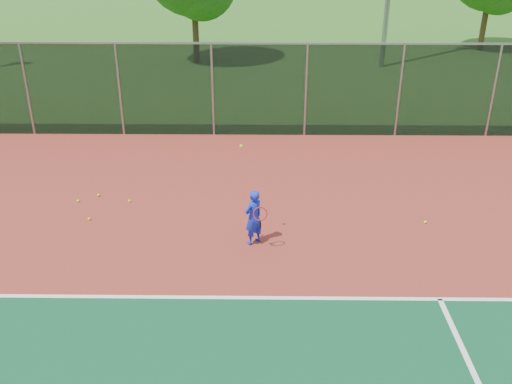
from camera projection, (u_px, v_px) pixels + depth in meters
court_apron at (341, 334)px, 9.94m from camera, size 30.00×20.00×0.02m
fence_back at (306, 89)px, 18.26m from camera, size 30.00×0.06×3.03m
tennis_player at (253, 217)px, 12.41m from camera, size 0.59×0.68×2.30m
practice_ball_0 at (78, 201)px, 14.48m from camera, size 0.07×0.07×0.07m
practice_ball_3 at (425, 222)px, 13.47m from camera, size 0.07×0.07×0.07m
practice_ball_4 at (98, 195)px, 14.77m from camera, size 0.07×0.07×0.07m
practice_ball_5 at (130, 201)px, 14.47m from camera, size 0.07×0.07×0.07m
practice_ball_6 at (89, 219)px, 13.62m from camera, size 0.07×0.07×0.07m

